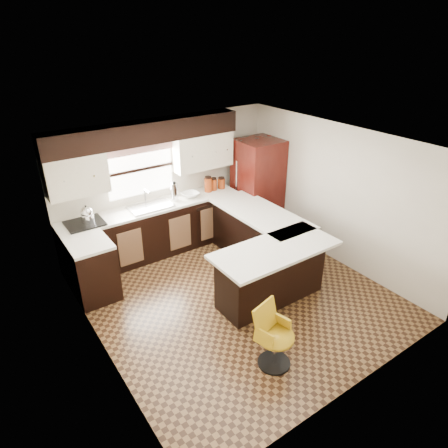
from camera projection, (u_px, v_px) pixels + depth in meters
floor at (237, 295)px, 6.26m from camera, size 4.40×4.40×0.00m
ceiling at (239, 145)px, 5.18m from camera, size 4.40×4.40×0.00m
wall_back at (167, 182)px, 7.34m from camera, size 4.40×0.00×4.40m
wall_front at (364, 307)px, 4.11m from camera, size 4.40×0.00×4.40m
wall_left at (93, 274)px, 4.66m from camera, size 0.00×4.40×4.40m
wall_right at (337, 195)px, 6.79m from camera, size 0.00×4.40×4.40m
base_cab_back at (155, 231)px, 7.23m from camera, size 3.30×0.60×0.90m
base_cab_left at (93, 271)px, 6.06m from camera, size 0.60×0.70×0.90m
counter_back at (153, 207)px, 7.01m from camera, size 3.30×0.60×0.04m
counter_left at (88, 244)px, 5.85m from camera, size 0.60×0.70×0.04m
soffit at (146, 132)px, 6.55m from camera, size 3.40×0.35×0.36m
upper_cab_left at (76, 175)px, 6.15m from camera, size 0.94×0.35×0.64m
upper_cab_right at (203, 151)px, 7.32m from camera, size 1.14×0.35×0.64m
window_pane at (140, 169)px, 6.91m from camera, size 1.20×0.02×0.90m
valance at (139, 148)px, 6.71m from camera, size 1.30×0.06×0.18m
sink at (151, 206)px, 6.96m from camera, size 0.75×0.45×0.03m
dishwasher at (210, 224)px, 7.53m from camera, size 0.58×0.03×0.78m
cooktop at (85, 223)px, 6.37m from camera, size 0.58×0.50×0.02m
peninsula_long at (257, 238)px, 6.98m from camera, size 0.60×1.95×0.90m
peninsula_return at (271, 274)px, 5.99m from camera, size 1.65×0.60×0.90m
counter_pen_long at (261, 213)px, 6.79m from camera, size 0.84×1.95×0.04m
counter_pen_return at (276, 250)px, 5.70m from camera, size 1.89×0.84×0.04m
refrigerator at (258, 186)px, 7.88m from camera, size 0.80×0.77×1.87m
bar_chair at (276, 338)px, 4.82m from camera, size 0.55×0.55×0.84m
kettle at (87, 214)px, 6.33m from camera, size 0.21×0.21×0.28m
percolator at (174, 192)px, 7.15m from camera, size 0.13×0.13×0.33m
mixing_bowl at (190, 195)px, 7.37m from camera, size 0.34×0.34×0.08m
canister_large at (208, 185)px, 7.55m from camera, size 0.14×0.14×0.27m
canister_med at (214, 185)px, 7.63m from camera, size 0.12×0.12×0.22m
canister_small at (221, 183)px, 7.72m from camera, size 0.14×0.14×0.19m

